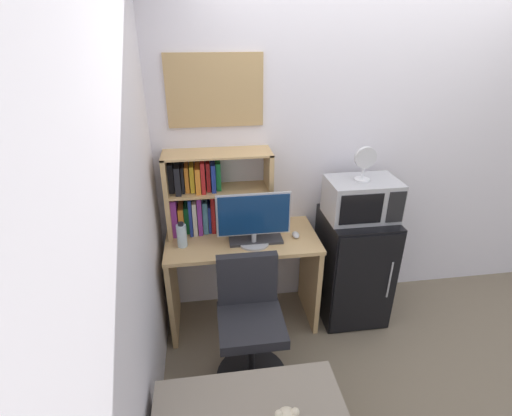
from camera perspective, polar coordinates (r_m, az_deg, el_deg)
name	(u,v)px	position (r m, az deg, el deg)	size (l,w,h in m)	color
wall_back	(411,150)	(3.26, 22.49, 8.23)	(6.40, 0.04, 2.60)	silver
wall_left	(98,313)	(1.43, -22.89, -14.46)	(0.04, 4.40, 2.60)	silver
desk	(243,266)	(2.91, -2.05, -8.77)	(1.12, 0.55, 0.78)	tan
hutch_bookshelf	(204,194)	(2.77, -7.94, 2.18)	(0.77, 0.26, 0.62)	tan
monitor	(254,218)	(2.60, -0.34, -1.56)	(0.52, 0.22, 0.39)	#B7B7BC
keyboard	(256,240)	(2.72, -0.02, -4.90)	(0.39, 0.13, 0.02)	#333338
computer_mouse	(296,235)	(2.79, 6.06, -4.07)	(0.05, 0.09, 0.03)	silver
water_bottle	(182,235)	(2.68, -11.23, -4.10)	(0.07, 0.07, 0.19)	silver
mini_fridge	(353,266)	(3.14, 14.50, -8.54)	(0.50, 0.54, 0.89)	black
microwave	(362,199)	(2.86, 15.78, 1.36)	(0.51, 0.35, 0.29)	#ADADB2
desk_fan	(365,162)	(2.75, 16.23, 6.76)	(0.15, 0.11, 0.25)	silver
desk_chair	(250,328)	(2.58, -0.90, -17.84)	(0.48, 0.48, 0.88)	black
wall_corkboard	(215,91)	(2.68, -6.28, 17.31)	(0.66, 0.02, 0.49)	tan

